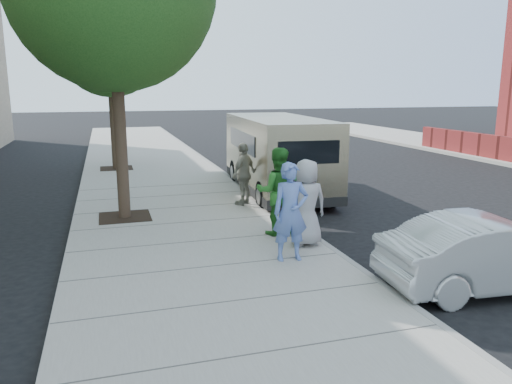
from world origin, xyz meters
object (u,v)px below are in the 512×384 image
person_green_shirt (277,191)px  person_gray_shirt (306,203)px  parking_meter (292,190)px  person_striped_polo (244,174)px  van (277,153)px  sedan (494,253)px  person_officer (291,212)px  tree_far (110,40)px

person_green_shirt → person_gray_shirt: (0.29, -0.87, -0.07)m
parking_meter → person_striped_polo: bearing=88.8°
van → sedan: van is taller
parking_meter → sedan: bearing=-66.7°
sedan → person_gray_shirt: (-2.18, 2.58, 0.40)m
person_officer → parking_meter: bearing=73.4°
person_gray_shirt → sedan: bearing=130.0°
person_officer → sedan: bearing=-29.0°
person_officer → person_gray_shirt: (0.59, 0.70, -0.03)m
sedan → person_gray_shirt: 3.40m
sedan → person_green_shirt: person_green_shirt is taller
parking_meter → person_striped_polo: size_ratio=0.77×
van → person_striped_polo: (-1.52, -1.76, -0.26)m
van → person_green_shirt: size_ratio=3.45×
person_green_shirt → parking_meter: bearing=-152.5°
person_gray_shirt → person_officer: bearing=49.9°
parking_meter → person_striped_polo: (-0.30, 2.75, -0.09)m
parking_meter → person_striped_polo: 2.77m
van → person_officer: van is taller
person_gray_shirt → person_striped_polo: (-0.24, 3.69, -0.03)m
person_gray_shirt → van: bearing=-103.4°
person_green_shirt → person_striped_polo: person_green_shirt is taller
van → sedan: (0.89, -8.04, -0.62)m
van → person_green_shirt: van is taller
sedan → person_striped_polo: (-2.41, 6.28, 0.37)m
tree_far → person_gray_shirt: size_ratio=3.81×
van → person_striped_polo: size_ratio=3.88×
sedan → person_gray_shirt: size_ratio=2.16×
van → tree_far: bearing=133.9°
tree_far → parking_meter: size_ratio=5.14×
parking_meter → person_officer: 1.78m
sedan → person_striped_polo: person_striped_polo is taller
parking_meter → van: (1.22, 4.51, 0.16)m
parking_meter → person_green_shirt: 0.37m
sedan → tree_far: bearing=26.3°
tree_far → person_green_shirt: (2.99, -9.99, -3.81)m
person_gray_shirt → parking_meter: bearing=-94.2°
tree_far → sedan: 15.12m
parking_meter → person_green_shirt: (-0.36, -0.08, 0.01)m
tree_far → person_gray_shirt: bearing=-73.2°
parking_meter → van: 4.67m
person_gray_shirt → person_striped_polo: 3.70m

